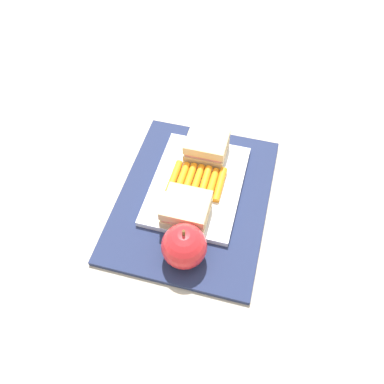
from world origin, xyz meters
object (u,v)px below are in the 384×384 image
at_px(food_tray, 197,185).
at_px(apple, 184,246).
at_px(sandwich_half_right, 186,209).
at_px(carrot_sticks_bundle, 197,181).
at_px(sandwich_half_left, 207,146).

height_order(food_tray, apple, apple).
bearing_deg(apple, food_tray, -173.76).
relative_size(sandwich_half_right, carrot_sticks_bundle, 0.78).
relative_size(carrot_sticks_bundle, apple, 1.18).
bearing_deg(food_tray, carrot_sticks_bundle, -22.03).
relative_size(sandwich_half_right, apple, 0.91).
distance_m(food_tray, carrot_sticks_bundle, 0.01).
bearing_deg(sandwich_half_right, apple, 12.65).
xyz_separation_m(food_tray, sandwich_half_left, (-0.08, 0.00, 0.03)).
distance_m(sandwich_half_left, sandwich_half_right, 0.16).
distance_m(sandwich_half_left, carrot_sticks_bundle, 0.08).
bearing_deg(food_tray, sandwich_half_left, 180.00).
bearing_deg(sandwich_half_right, sandwich_half_left, 180.00).
distance_m(food_tray, sandwich_half_right, 0.08).
bearing_deg(sandwich_half_right, food_tray, 180.00).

